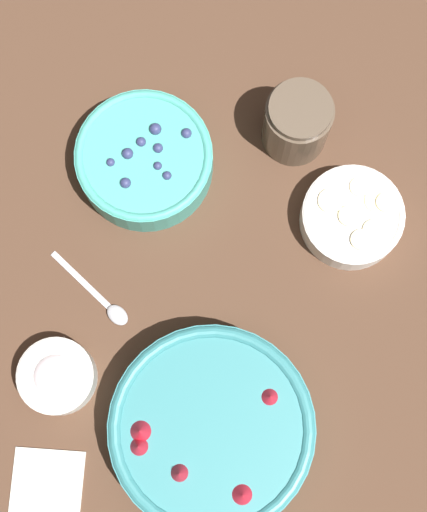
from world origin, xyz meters
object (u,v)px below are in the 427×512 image
bowl_blueberries (145,160)px  jar_chocolate (297,123)px  bowl_bananas (352,217)px  bowl_cream (57,376)px  bowl_strawberries (211,429)px

bowl_blueberries → jar_chocolate: size_ratio=1.75×
jar_chocolate → bowl_bananas: bearing=-135.5°
bowl_bananas → bowl_cream: bowl_cream is taller
bowl_strawberries → jar_chocolate: bearing=-2.3°
bowl_cream → jar_chocolate: 0.45m
bowl_strawberries → bowl_bananas: bearing=-20.5°
bowl_strawberries → bowl_cream: bowl_strawberries is taller
bowl_cream → bowl_bananas: bearing=-47.8°
bowl_strawberries → jar_chocolate: (0.41, -0.02, 0.01)m
bowl_strawberries → bowl_bananas: size_ratio=1.89×
bowl_strawberries → jar_chocolate: jar_chocolate is taller
bowl_strawberries → jar_chocolate: 0.41m
bowl_cream → jar_chocolate: bearing=-29.5°
bowl_strawberries → bowl_blueberries: 0.36m
bowl_strawberries → bowl_blueberries: (0.32, 0.17, -0.01)m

